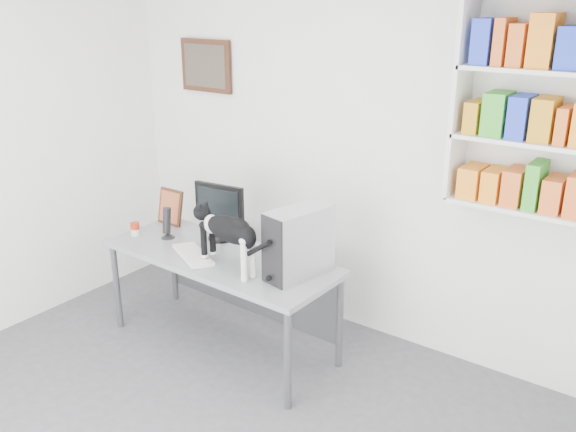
{
  "coord_description": "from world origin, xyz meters",
  "views": [
    {
      "loc": [
        2.21,
        -1.75,
        2.44
      ],
      "look_at": [
        -0.16,
        1.53,
        0.97
      ],
      "focal_mm": 38.0,
      "sensor_mm": 36.0,
      "label": 1
    }
  ],
  "objects_px": {
    "speaker": "(167,222)",
    "soup_can": "(135,229)",
    "leaning_print": "(171,206)",
    "keyboard": "(193,255)",
    "cat": "(229,243)",
    "desk": "(222,301)",
    "bookshelf": "(548,108)",
    "pc_tower": "(299,243)",
    "monitor": "(220,211)"
  },
  "relations": [
    {
      "from": "speaker",
      "to": "soup_can",
      "type": "xyz_separation_m",
      "value": [
        -0.24,
        -0.11,
        -0.07
      ]
    },
    {
      "from": "speaker",
      "to": "leaning_print",
      "type": "bearing_deg",
      "value": 121.43
    },
    {
      "from": "keyboard",
      "to": "cat",
      "type": "height_order",
      "value": "cat"
    },
    {
      "from": "desk",
      "to": "leaning_print",
      "type": "bearing_deg",
      "value": 163.26
    },
    {
      "from": "cat",
      "to": "desk",
      "type": "bearing_deg",
      "value": 153.72
    },
    {
      "from": "bookshelf",
      "to": "cat",
      "type": "height_order",
      "value": "bookshelf"
    },
    {
      "from": "desk",
      "to": "pc_tower",
      "type": "distance_m",
      "value": 0.87
    },
    {
      "from": "monitor",
      "to": "soup_can",
      "type": "relative_size",
      "value": 4.36
    },
    {
      "from": "leaning_print",
      "to": "soup_can",
      "type": "height_order",
      "value": "leaning_print"
    },
    {
      "from": "pc_tower",
      "to": "speaker",
      "type": "height_order",
      "value": "pc_tower"
    },
    {
      "from": "monitor",
      "to": "keyboard",
      "type": "relative_size",
      "value": 1.03
    },
    {
      "from": "monitor",
      "to": "desk",
      "type": "bearing_deg",
      "value": -57.49
    },
    {
      "from": "desk",
      "to": "speaker",
      "type": "xyz_separation_m",
      "value": [
        -0.53,
        0.01,
        0.49
      ]
    },
    {
      "from": "leaning_print",
      "to": "cat",
      "type": "relative_size",
      "value": 0.45
    },
    {
      "from": "keyboard",
      "to": "soup_can",
      "type": "bearing_deg",
      "value": -157.18
    },
    {
      "from": "desk",
      "to": "leaning_print",
      "type": "relative_size",
      "value": 5.98
    },
    {
      "from": "bookshelf",
      "to": "monitor",
      "type": "bearing_deg",
      "value": -166.92
    },
    {
      "from": "bookshelf",
      "to": "speaker",
      "type": "bearing_deg",
      "value": -163.85
    },
    {
      "from": "soup_can",
      "to": "pc_tower",
      "type": "bearing_deg",
      "value": 6.23
    },
    {
      "from": "monitor",
      "to": "soup_can",
      "type": "xyz_separation_m",
      "value": [
        -0.58,
        -0.32,
        -0.17
      ]
    },
    {
      "from": "desk",
      "to": "leaning_print",
      "type": "distance_m",
      "value": 0.92
    },
    {
      "from": "monitor",
      "to": "pc_tower",
      "type": "xyz_separation_m",
      "value": [
        0.83,
        -0.17,
        0.01
      ]
    },
    {
      "from": "desk",
      "to": "keyboard",
      "type": "bearing_deg",
      "value": -131.69
    },
    {
      "from": "monitor",
      "to": "pc_tower",
      "type": "height_order",
      "value": "pc_tower"
    },
    {
      "from": "monitor",
      "to": "pc_tower",
      "type": "bearing_deg",
      "value": -19.02
    },
    {
      "from": "monitor",
      "to": "speaker",
      "type": "bearing_deg",
      "value": -154.86
    },
    {
      "from": "bookshelf",
      "to": "pc_tower",
      "type": "relative_size",
      "value": 2.72
    },
    {
      "from": "bookshelf",
      "to": "keyboard",
      "type": "height_order",
      "value": "bookshelf"
    },
    {
      "from": "desk",
      "to": "bookshelf",
      "type": "bearing_deg",
      "value": 22.26
    },
    {
      "from": "desk",
      "to": "monitor",
      "type": "xyz_separation_m",
      "value": [
        -0.19,
        0.23,
        0.58
      ]
    },
    {
      "from": "soup_can",
      "to": "cat",
      "type": "bearing_deg",
      "value": -3.26
    },
    {
      "from": "desk",
      "to": "soup_can",
      "type": "xyz_separation_m",
      "value": [
        -0.76,
        -0.1,
        0.41
      ]
    },
    {
      "from": "pc_tower",
      "to": "soup_can",
      "type": "bearing_deg",
      "value": -161.87
    },
    {
      "from": "desk",
      "to": "speaker",
      "type": "height_order",
      "value": "speaker"
    },
    {
      "from": "keyboard",
      "to": "monitor",
      "type": "bearing_deg",
      "value": 125.99
    },
    {
      "from": "bookshelf",
      "to": "desk",
      "type": "relative_size",
      "value": 0.71
    },
    {
      "from": "soup_can",
      "to": "cat",
      "type": "relative_size",
      "value": 0.16
    },
    {
      "from": "keyboard",
      "to": "leaning_print",
      "type": "distance_m",
      "value": 0.72
    },
    {
      "from": "desk",
      "to": "keyboard",
      "type": "xyz_separation_m",
      "value": [
        -0.13,
        -0.13,
        0.38
      ]
    },
    {
      "from": "keyboard",
      "to": "soup_can",
      "type": "height_order",
      "value": "soup_can"
    },
    {
      "from": "pc_tower",
      "to": "bookshelf",
      "type": "bearing_deg",
      "value": 39.73
    },
    {
      "from": "bookshelf",
      "to": "keyboard",
      "type": "bearing_deg",
      "value": -157.18
    },
    {
      "from": "desk",
      "to": "keyboard",
      "type": "relative_size",
      "value": 4.14
    },
    {
      "from": "keyboard",
      "to": "pc_tower",
      "type": "distance_m",
      "value": 0.82
    },
    {
      "from": "monitor",
      "to": "speaker",
      "type": "xyz_separation_m",
      "value": [
        -0.34,
        -0.22,
        -0.09
      ]
    },
    {
      "from": "monitor",
      "to": "cat",
      "type": "distance_m",
      "value": 0.57
    },
    {
      "from": "desk",
      "to": "speaker",
      "type": "distance_m",
      "value": 0.72
    },
    {
      "from": "monitor",
      "to": "soup_can",
      "type": "height_order",
      "value": "monitor"
    },
    {
      "from": "leaning_print",
      "to": "soup_can",
      "type": "relative_size",
      "value": 2.92
    },
    {
      "from": "desk",
      "to": "pc_tower",
      "type": "height_order",
      "value": "pc_tower"
    }
  ]
}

